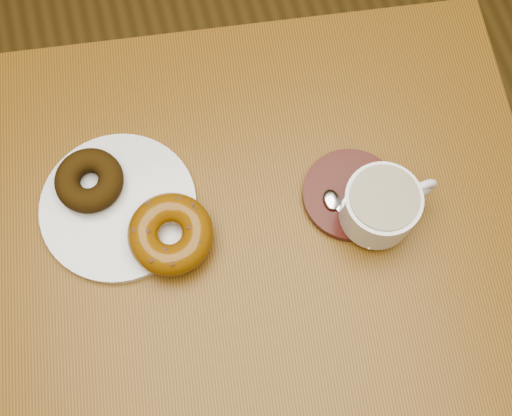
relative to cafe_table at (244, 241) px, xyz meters
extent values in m
plane|color=brown|center=(0.13, 0.08, -0.64)|extent=(6.00, 6.00, 0.00)
cube|color=brown|center=(0.00, 0.00, 0.11)|extent=(0.89, 0.71, 0.03)
cylinder|color=#472B14|center=(0.33, -0.31, -0.28)|extent=(0.04, 0.04, 0.74)
cylinder|color=#472B14|center=(-0.33, 0.31, -0.28)|extent=(0.04, 0.04, 0.74)
cylinder|color=#472B14|center=(0.40, 0.22, -0.28)|extent=(0.04, 0.04, 0.74)
cylinder|color=white|center=(-0.16, 0.05, 0.13)|extent=(0.24, 0.24, 0.01)
torus|color=#32210A|center=(-0.19, 0.09, 0.15)|extent=(0.12, 0.12, 0.03)
torus|color=brown|center=(-0.10, -0.01, 0.16)|extent=(0.14, 0.14, 0.04)
cube|color=#462A17|center=(-0.06, -0.01, 0.17)|extent=(0.01, 0.00, 0.00)
cube|color=#462A17|center=(-0.06, 0.00, 0.17)|extent=(0.01, 0.01, 0.00)
cube|color=#462A17|center=(-0.07, 0.01, 0.17)|extent=(0.01, 0.01, 0.00)
cube|color=#462A17|center=(-0.08, 0.02, 0.17)|extent=(0.01, 0.01, 0.00)
cube|color=#462A17|center=(-0.09, 0.02, 0.17)|extent=(0.01, 0.01, 0.00)
cube|color=#462A17|center=(-0.10, 0.02, 0.17)|extent=(0.01, 0.01, 0.00)
cube|color=#462A17|center=(-0.12, 0.02, 0.17)|extent=(0.01, 0.01, 0.00)
cube|color=#462A17|center=(-0.13, 0.01, 0.17)|extent=(0.01, 0.01, 0.00)
cube|color=#462A17|center=(-0.13, 0.00, 0.17)|extent=(0.01, 0.01, 0.00)
cube|color=#462A17|center=(-0.13, -0.01, 0.17)|extent=(0.01, 0.00, 0.00)
cube|color=#462A17|center=(-0.13, -0.02, 0.17)|extent=(0.01, 0.01, 0.00)
cube|color=#462A17|center=(-0.13, -0.03, 0.17)|extent=(0.01, 0.01, 0.00)
cube|color=#462A17|center=(-0.12, -0.04, 0.17)|extent=(0.01, 0.01, 0.00)
cube|color=#462A17|center=(-0.10, -0.05, 0.17)|extent=(0.01, 0.01, 0.00)
cube|color=#462A17|center=(-0.09, -0.05, 0.17)|extent=(0.01, 0.01, 0.00)
cube|color=#462A17|center=(-0.08, -0.04, 0.17)|extent=(0.01, 0.01, 0.00)
cube|color=#462A17|center=(-0.07, -0.03, 0.17)|extent=(0.01, 0.01, 0.00)
cube|color=#462A17|center=(-0.06, -0.02, 0.17)|extent=(0.01, 0.01, 0.00)
cylinder|color=#370D07|center=(0.15, -0.01, 0.13)|extent=(0.16, 0.16, 0.01)
cylinder|color=white|center=(0.17, -0.05, 0.17)|extent=(0.10, 0.10, 0.07)
cylinder|color=#4F3A1B|center=(0.17, -0.05, 0.20)|extent=(0.09, 0.09, 0.00)
torus|color=white|center=(0.23, -0.04, 0.17)|extent=(0.05, 0.02, 0.05)
ellipsoid|color=silver|center=(0.12, -0.01, 0.14)|extent=(0.02, 0.03, 0.01)
cube|color=silver|center=(0.14, -0.05, 0.14)|extent=(0.03, 0.08, 0.00)
camera|label=1|loc=(-0.05, -0.27, 0.96)|focal=45.00mm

